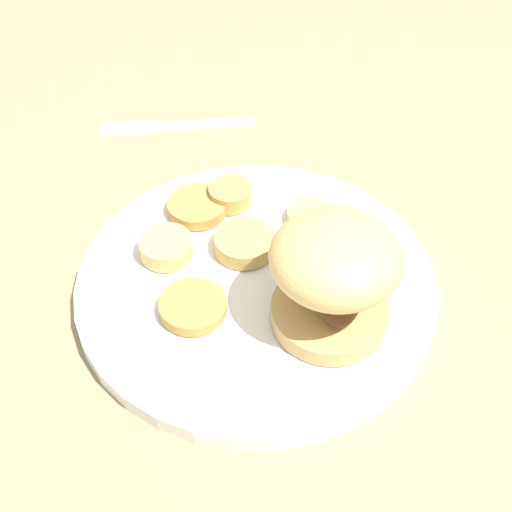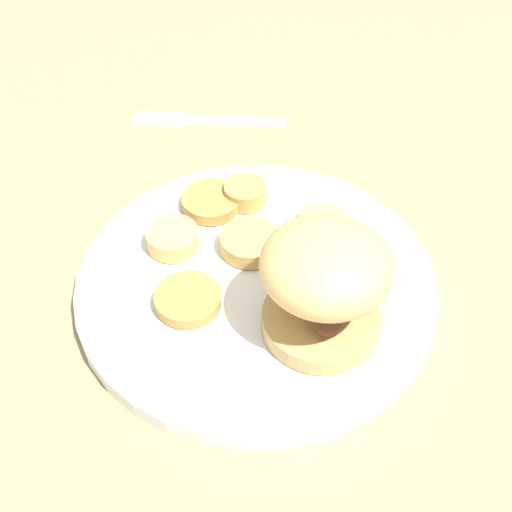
{
  "view_description": "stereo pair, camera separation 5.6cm",
  "coord_description": "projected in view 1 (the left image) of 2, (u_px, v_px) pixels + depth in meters",
  "views": [
    {
      "loc": [
        -0.39,
        0.04,
        0.44
      ],
      "look_at": [
        0.0,
        0.0,
        0.04
      ],
      "focal_mm": 50.0,
      "sensor_mm": 36.0,
      "label": 1
    },
    {
      "loc": [
        -0.39,
        -0.02,
        0.44
      ],
      "look_at": [
        0.0,
        0.0,
        0.04
      ],
      "focal_mm": 50.0,
      "sensor_mm": 36.0,
      "label": 2
    }
  ],
  "objects": [
    {
      "name": "potato_round_4",
      "position": [
        244.0,
        243.0,
        0.6
      ],
      "size": [
        0.05,
        0.05,
        0.01
      ],
      "primitive_type": "cylinder",
      "color": "tan",
      "rests_on": "dinner_plate"
    },
    {
      "name": "potato_round_5",
      "position": [
        230.0,
        195.0,
        0.64
      ],
      "size": [
        0.04,
        0.04,
        0.02
      ],
      "primitive_type": "cylinder",
      "color": "tan",
      "rests_on": "dinner_plate"
    },
    {
      "name": "ground_plane",
      "position": [
        256.0,
        290.0,
        0.59
      ],
      "size": [
        4.0,
        4.0,
        0.0
      ],
      "primitive_type": "plane",
      "color": "#937F5B"
    },
    {
      "name": "potato_round_2",
      "position": [
        193.0,
        306.0,
        0.55
      ],
      "size": [
        0.05,
        0.05,
        0.01
      ],
      "primitive_type": "cylinder",
      "color": "#BC8942",
      "rests_on": "dinner_plate"
    },
    {
      "name": "dinner_plate",
      "position": [
        256.0,
        283.0,
        0.58
      ],
      "size": [
        0.29,
        0.29,
        0.02
      ],
      "color": "white",
      "rests_on": "ground_plane"
    },
    {
      "name": "fork",
      "position": [
        174.0,
        125.0,
        0.75
      ],
      "size": [
        0.02,
        0.16,
        0.0
      ],
      "color": "silver",
      "rests_on": "ground_plane"
    },
    {
      "name": "potato_round_0",
      "position": [
        166.0,
        247.0,
        0.59
      ],
      "size": [
        0.04,
        0.04,
        0.02
      ],
      "primitive_type": "cylinder",
      "color": "#DBB766",
      "rests_on": "dinner_plate"
    },
    {
      "name": "potato_round_1",
      "position": [
        197.0,
        207.0,
        0.63
      ],
      "size": [
        0.05,
        0.05,
        0.01
      ],
      "primitive_type": "cylinder",
      "color": "#BC8942",
      "rests_on": "dinner_plate"
    },
    {
      "name": "sandwich",
      "position": [
        335.0,
        271.0,
        0.51
      ],
      "size": [
        0.11,
        0.1,
        0.09
      ],
      "color": "tan",
      "rests_on": "dinner_plate"
    },
    {
      "name": "potato_round_3",
      "position": [
        311.0,
        216.0,
        0.62
      ],
      "size": [
        0.04,
        0.04,
        0.01
      ],
      "primitive_type": "cylinder",
      "color": "#DBB766",
      "rests_on": "dinner_plate"
    }
  ]
}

